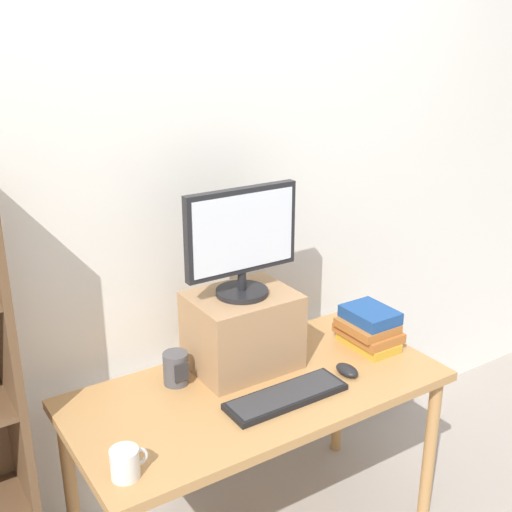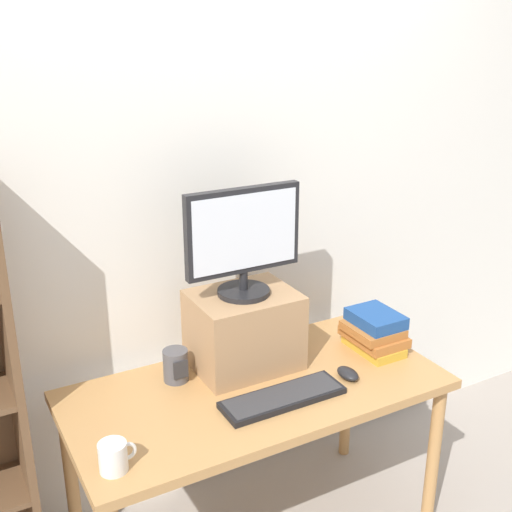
{
  "view_description": "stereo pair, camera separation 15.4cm",
  "coord_description": "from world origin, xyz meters",
  "px_view_note": "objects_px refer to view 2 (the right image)",
  "views": [
    {
      "loc": [
        -1.12,
        -1.71,
        1.97
      ],
      "look_at": [
        0.03,
        0.06,
        1.2
      ],
      "focal_mm": 45.0,
      "sensor_mm": 36.0,
      "label": 1
    },
    {
      "loc": [
        -0.99,
        -1.79,
        1.97
      ],
      "look_at": [
        0.03,
        0.06,
        1.2
      ],
      "focal_mm": 45.0,
      "sensor_mm": 36.0,
      "label": 2
    }
  ],
  "objects_px": {
    "computer_mouse": "(348,374)",
    "desk_speaker": "(176,365)",
    "coffee_mug": "(114,457)",
    "desk": "(256,404)",
    "riser_box": "(244,330)",
    "book_stack": "(374,332)",
    "keyboard": "(283,397)",
    "computer_monitor": "(243,239)"
  },
  "relations": [
    {
      "from": "computer_mouse",
      "to": "desk_speaker",
      "type": "height_order",
      "value": "desk_speaker"
    },
    {
      "from": "computer_mouse",
      "to": "coffee_mug",
      "type": "height_order",
      "value": "coffee_mug"
    },
    {
      "from": "desk",
      "to": "coffee_mug",
      "type": "height_order",
      "value": "coffee_mug"
    },
    {
      "from": "riser_box",
      "to": "desk_speaker",
      "type": "bearing_deg",
      "value": 176.01
    },
    {
      "from": "desk",
      "to": "coffee_mug",
      "type": "xyz_separation_m",
      "value": [
        -0.6,
        -0.21,
        0.13
      ]
    },
    {
      "from": "riser_box",
      "to": "desk_speaker",
      "type": "relative_size",
      "value": 3.16
    },
    {
      "from": "computer_mouse",
      "to": "book_stack",
      "type": "relative_size",
      "value": 0.41
    },
    {
      "from": "desk",
      "to": "keyboard",
      "type": "height_order",
      "value": "keyboard"
    },
    {
      "from": "desk_speaker",
      "to": "computer_monitor",
      "type": "bearing_deg",
      "value": -4.29
    },
    {
      "from": "riser_box",
      "to": "coffee_mug",
      "type": "distance_m",
      "value": 0.74
    },
    {
      "from": "keyboard",
      "to": "book_stack",
      "type": "height_order",
      "value": "book_stack"
    },
    {
      "from": "coffee_mug",
      "to": "desk_speaker",
      "type": "xyz_separation_m",
      "value": [
        0.35,
        0.39,
        0.01
      ]
    },
    {
      "from": "coffee_mug",
      "to": "desk_speaker",
      "type": "distance_m",
      "value": 0.53
    },
    {
      "from": "book_stack",
      "to": "computer_monitor",
      "type": "bearing_deg",
      "value": 164.87
    },
    {
      "from": "computer_mouse",
      "to": "coffee_mug",
      "type": "xyz_separation_m",
      "value": [
        -0.92,
        -0.09,
        0.03
      ]
    },
    {
      "from": "riser_box",
      "to": "coffee_mug",
      "type": "height_order",
      "value": "riser_box"
    },
    {
      "from": "computer_monitor",
      "to": "keyboard",
      "type": "relative_size",
      "value": 1.0
    },
    {
      "from": "desk",
      "to": "riser_box",
      "type": "height_order",
      "value": "riser_box"
    },
    {
      "from": "keyboard",
      "to": "desk_speaker",
      "type": "height_order",
      "value": "desk_speaker"
    },
    {
      "from": "coffee_mug",
      "to": "desk_speaker",
      "type": "bearing_deg",
      "value": 47.56
    },
    {
      "from": "computer_monitor",
      "to": "coffee_mug",
      "type": "bearing_deg",
      "value": -149.75
    },
    {
      "from": "desk",
      "to": "computer_monitor",
      "type": "bearing_deg",
      "value": 78.08
    },
    {
      "from": "keyboard",
      "to": "desk_speaker",
      "type": "bearing_deg",
      "value": 131.81
    },
    {
      "from": "keyboard",
      "to": "desk_speaker",
      "type": "xyz_separation_m",
      "value": [
        -0.28,
        0.31,
        0.05
      ]
    },
    {
      "from": "desk",
      "to": "computer_mouse",
      "type": "height_order",
      "value": "computer_mouse"
    },
    {
      "from": "riser_box",
      "to": "computer_monitor",
      "type": "xyz_separation_m",
      "value": [
        -0.0,
        -0.0,
        0.37
      ]
    },
    {
      "from": "riser_box",
      "to": "desk_speaker",
      "type": "xyz_separation_m",
      "value": [
        -0.28,
        0.02,
        -0.09
      ]
    },
    {
      "from": "desk",
      "to": "book_stack",
      "type": "xyz_separation_m",
      "value": [
        0.55,
        0.02,
        0.16
      ]
    },
    {
      "from": "computer_mouse",
      "to": "desk_speaker",
      "type": "xyz_separation_m",
      "value": [
        -0.57,
        0.3,
        0.04
      ]
    },
    {
      "from": "computer_mouse",
      "to": "book_stack",
      "type": "bearing_deg",
      "value": 30.52
    },
    {
      "from": "keyboard",
      "to": "book_stack",
      "type": "relative_size",
      "value": 1.77
    },
    {
      "from": "book_stack",
      "to": "desk_speaker",
      "type": "relative_size",
      "value": 2.07
    },
    {
      "from": "keyboard",
      "to": "coffee_mug",
      "type": "height_order",
      "value": "coffee_mug"
    },
    {
      "from": "desk",
      "to": "desk_speaker",
      "type": "xyz_separation_m",
      "value": [
        -0.24,
        0.18,
        0.14
      ]
    },
    {
      "from": "keyboard",
      "to": "computer_mouse",
      "type": "relative_size",
      "value": 4.33
    },
    {
      "from": "riser_box",
      "to": "desk_speaker",
      "type": "distance_m",
      "value": 0.29
    },
    {
      "from": "book_stack",
      "to": "coffee_mug",
      "type": "xyz_separation_m",
      "value": [
        -1.15,
        -0.23,
        -0.03
      ]
    },
    {
      "from": "computer_monitor",
      "to": "book_stack",
      "type": "relative_size",
      "value": 1.76
    },
    {
      "from": "keyboard",
      "to": "computer_mouse",
      "type": "bearing_deg",
      "value": 2.74
    },
    {
      "from": "desk",
      "to": "riser_box",
      "type": "bearing_deg",
      "value": 78.18
    },
    {
      "from": "computer_monitor",
      "to": "computer_mouse",
      "type": "xyz_separation_m",
      "value": [
        0.29,
        -0.27,
        -0.5
      ]
    },
    {
      "from": "book_stack",
      "to": "desk_speaker",
      "type": "xyz_separation_m",
      "value": [
        -0.8,
        0.16,
        -0.02
      ]
    }
  ]
}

